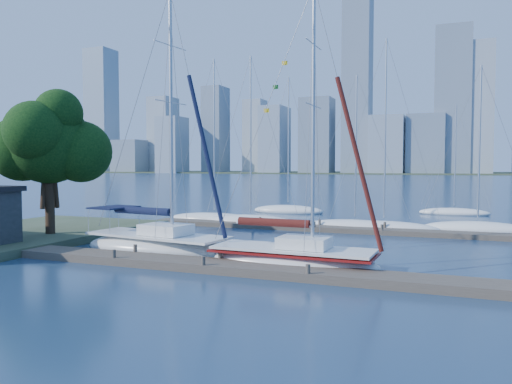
% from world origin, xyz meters
% --- Properties ---
extents(ground, '(700.00, 700.00, 0.00)m').
position_xyz_m(ground, '(0.00, 0.00, 0.00)').
color(ground, '#182A4D').
rests_on(ground, ground).
extents(near_dock, '(26.00, 2.00, 0.40)m').
position_xyz_m(near_dock, '(0.00, 0.00, 0.20)').
color(near_dock, '#433B31').
rests_on(near_dock, ground).
extents(far_dock, '(30.00, 1.80, 0.36)m').
position_xyz_m(far_dock, '(2.00, 16.00, 0.18)').
color(far_dock, '#433B31').
rests_on(far_dock, ground).
extents(shore, '(12.00, 22.00, 0.50)m').
position_xyz_m(shore, '(-17.00, 3.00, 0.25)').
color(shore, '#38472D').
rests_on(shore, ground).
extents(far_shore, '(800.00, 100.00, 1.50)m').
position_xyz_m(far_shore, '(0.00, 320.00, 0.00)').
color(far_shore, '#38472D').
rests_on(far_shore, ground).
extents(tree, '(7.47, 6.81, 9.88)m').
position_xyz_m(tree, '(-14.05, 4.29, 6.64)').
color(tree, '#322116').
rests_on(tree, ground).
extents(sailboat_navy, '(9.59, 4.29, 15.19)m').
position_xyz_m(sailboat_navy, '(-4.95, 2.95, 1.13)').
color(sailboat_navy, white).
rests_on(sailboat_navy, ground).
extents(sailboat_maroon, '(8.59, 3.05, 14.02)m').
position_xyz_m(sailboat_maroon, '(3.48, 1.84, 1.09)').
color(sailboat_maroon, white).
rests_on(sailboat_maroon, ground).
extents(bg_boat_0, '(8.85, 2.41, 14.77)m').
position_xyz_m(bg_boat_0, '(-9.13, 18.74, 0.28)').
color(bg_boat_0, white).
rests_on(bg_boat_0, ground).
extents(bg_boat_1, '(8.35, 2.74, 14.51)m').
position_xyz_m(bg_boat_1, '(-5.15, 17.58, 0.30)').
color(bg_boat_1, white).
rests_on(bg_boat_1, ground).
extents(bg_boat_2, '(8.49, 3.52, 12.34)m').
position_xyz_m(bg_boat_2, '(3.62, 17.72, 0.26)').
color(bg_boat_2, white).
rests_on(bg_boat_2, ground).
extents(bg_boat_3, '(8.55, 3.98, 14.95)m').
position_xyz_m(bg_boat_3, '(5.82, 17.84, 0.28)').
color(bg_boat_3, white).
rests_on(bg_boat_3, ground).
extents(bg_boat_4, '(8.26, 3.53, 12.77)m').
position_xyz_m(bg_boat_4, '(12.46, 19.32, 0.28)').
color(bg_boat_4, white).
rests_on(bg_boat_4, ground).
extents(bg_boat_6, '(7.73, 2.77, 14.70)m').
position_xyz_m(bg_boat_6, '(-5.49, 28.97, 0.30)').
color(bg_boat_6, white).
rests_on(bg_boat_6, ground).
extents(bg_boat_7, '(7.15, 4.05, 11.47)m').
position_xyz_m(bg_boat_7, '(10.87, 33.33, 0.24)').
color(bg_boat_7, white).
rests_on(bg_boat_7, ground).
extents(skyline, '(503.24, 51.31, 114.59)m').
position_xyz_m(skyline, '(25.20, 290.22, 35.65)').
color(skyline, '#8495AB').
rests_on(skyline, ground).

